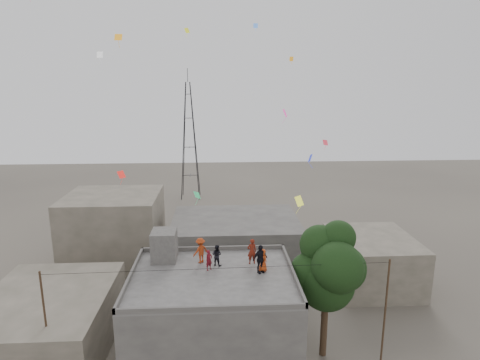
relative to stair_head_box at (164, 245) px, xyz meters
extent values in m
cube|color=#484643|center=(3.20, -2.60, -4.10)|extent=(10.00, 8.00, 6.00)
cube|color=#514E4C|center=(3.20, -2.60, -1.05)|extent=(10.00, 8.00, 0.10)
cube|color=#484643|center=(3.20, 1.32, -0.85)|extent=(10.00, 0.15, 0.30)
cube|color=#484643|center=(3.20, -6.53, -0.85)|extent=(10.00, 0.15, 0.30)
cube|color=#484643|center=(8.12, -2.60, -0.85)|extent=(0.15, 8.00, 0.30)
cube|color=#484643|center=(-1.72, -2.60, -0.85)|extent=(0.15, 8.00, 0.30)
cube|color=#484643|center=(0.00, 0.00, 0.00)|extent=(1.60, 1.80, 2.00)
cube|color=#595346|center=(-7.80, -0.60, -5.10)|extent=(8.00, 10.00, 4.00)
cube|color=#484643|center=(5.20, 11.40, -4.60)|extent=(12.00, 9.00, 5.00)
cube|color=#595346|center=(-6.80, 13.40, -3.60)|extent=(9.00, 8.00, 7.00)
cube|color=#595346|center=(17.20, 7.40, -4.90)|extent=(7.00, 8.00, 4.40)
cylinder|color=black|center=(10.40, -2.10, -5.10)|extent=(0.44, 0.44, 4.00)
cylinder|color=black|center=(10.55, -2.00, -3.50)|extent=(0.64, 0.91, 2.14)
sphere|color=black|center=(10.40, -2.10, -1.90)|extent=(3.60, 3.60, 3.60)
sphere|color=black|center=(11.50, -1.80, -1.10)|extent=(3.00, 3.00, 3.00)
sphere|color=black|center=(9.50, -1.60, -1.50)|extent=(2.80, 2.80, 2.80)
sphere|color=black|center=(10.80, -2.90, -0.50)|extent=(3.20, 3.20, 3.20)
sphere|color=black|center=(10.10, -1.20, 0.30)|extent=(2.60, 2.60, 2.60)
sphere|color=black|center=(11.20, -1.50, 0.90)|extent=(2.20, 2.20, 2.20)
cylinder|color=black|center=(-6.30, -4.10, -3.40)|extent=(0.12, 0.12, 7.40)
cylinder|color=black|center=(13.70, -3.60, -3.40)|extent=(0.12, 0.12, 7.40)
cylinder|color=black|center=(3.70, -3.85, 0.10)|extent=(20.00, 0.52, 0.02)
cylinder|color=black|center=(-1.65, 36.55, 1.90)|extent=(1.27, 1.27, 18.01)
cylinder|color=black|center=(0.05, 36.55, 1.90)|extent=(1.27, 1.27, 18.01)
cylinder|color=black|center=(0.05, 38.25, 1.90)|extent=(1.27, 1.27, 18.01)
cylinder|color=black|center=(-1.65, 38.25, 1.90)|extent=(1.27, 1.27, 18.01)
cube|color=black|center=(-0.80, 37.40, -3.50)|extent=(2.36, 0.08, 0.08)
cube|color=black|center=(-0.80, 37.40, -3.50)|extent=(0.08, 2.36, 0.08)
cube|color=black|center=(-0.80, 37.40, 1.00)|extent=(1.81, 0.08, 0.08)
cube|color=black|center=(-0.80, 37.40, 1.00)|extent=(0.08, 1.81, 0.08)
cube|color=black|center=(-0.80, 37.40, 5.50)|extent=(1.26, 0.08, 0.08)
cube|color=black|center=(-0.80, 37.40, 5.50)|extent=(0.08, 1.26, 0.08)
cube|color=black|center=(-0.80, 37.40, 9.10)|extent=(0.82, 0.08, 0.08)
cube|color=black|center=(-0.80, 37.40, 9.10)|extent=(0.08, 0.82, 0.08)
cylinder|color=black|center=(-0.80, 37.40, 11.90)|extent=(0.08, 0.08, 2.00)
imported|color=maroon|center=(5.74, -0.95, -0.15)|extent=(0.69, 0.52, 1.69)
imported|color=#B73D15|center=(6.32, -2.07, -0.27)|extent=(0.81, 0.84, 1.45)
imported|color=black|center=(3.46, -1.07, -0.31)|extent=(0.84, 0.77, 1.38)
imported|color=black|center=(6.13, -2.29, -0.09)|extent=(1.14, 0.91, 1.81)
imported|color=#A43512|center=(2.41, -0.61, -0.16)|extent=(1.24, 1.17, 1.69)
imported|color=maroon|center=(2.98, -1.72, -0.34)|extent=(0.57, 0.55, 1.31)
plane|color=red|center=(-3.14, 2.72, 4.24)|extent=(0.55, 0.61, 0.47)
plane|color=#FF289C|center=(8.60, 4.62, 8.34)|extent=(0.43, 0.64, 0.55)
plane|color=yellow|center=(1.20, 10.02, 14.73)|extent=(0.48, 0.45, 0.37)
plane|color=#2937E9|center=(10.30, 3.23, 5.19)|extent=(0.43, 0.58, 0.56)
plane|color=white|center=(-5.64, 8.69, 12.69)|extent=(0.50, 0.16, 0.48)
plane|color=orange|center=(10.39, 12.52, 12.67)|extent=(0.39, 0.23, 0.40)
plane|color=#2FB36A|center=(2.24, 0.07, 3.40)|extent=(0.49, 0.48, 0.46)
plane|color=#DC3347|center=(12.30, 6.69, 5.83)|extent=(0.40, 0.48, 0.45)
plane|color=orange|center=(-1.67, -1.90, 12.83)|extent=(0.41, 0.22, 0.35)
plane|color=#528EF6|center=(6.94, 10.77, 15.24)|extent=(0.38, 0.04, 0.38)
plane|color=#F4FA37|center=(8.21, -3.33, 3.88)|extent=(0.62, 0.60, 0.53)
camera|label=1|loc=(3.63, -25.03, 10.24)|focal=30.00mm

